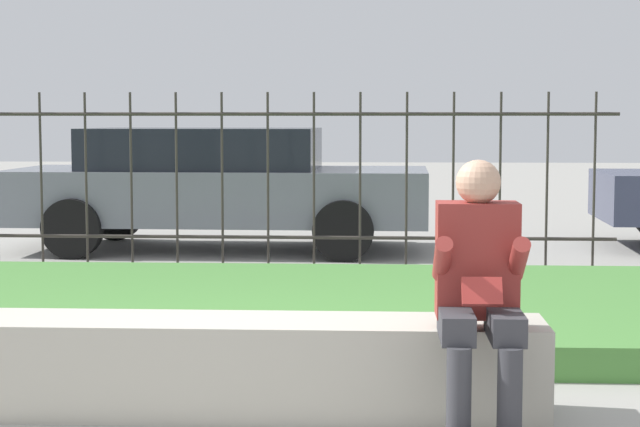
# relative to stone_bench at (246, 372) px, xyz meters

# --- Properties ---
(ground_plane) EXTENTS (60.00, 60.00, 0.00)m
(ground_plane) POSITION_rel_stone_bench_xyz_m (-0.16, 0.00, -0.21)
(ground_plane) COLOR #9E9B93
(stone_bench) EXTENTS (2.95, 0.51, 0.47)m
(stone_bench) POSITION_rel_stone_bench_xyz_m (0.00, 0.00, 0.00)
(stone_bench) COLOR #B7B2A3
(stone_bench) RESTS_ON ground_plane
(person_seated_reader) EXTENTS (0.42, 0.73, 1.27)m
(person_seated_reader) POSITION_rel_stone_bench_xyz_m (1.12, -0.29, 0.49)
(person_seated_reader) COLOR black
(person_seated_reader) RESTS_ON ground_plane
(grass_berm) EXTENTS (8.07, 3.33, 0.20)m
(grass_berm) POSITION_rel_stone_bench_xyz_m (-0.16, 2.36, -0.11)
(grass_berm) COLOR #4C893D
(grass_berm) RESTS_ON ground_plane
(iron_fence) EXTENTS (6.07, 0.03, 1.71)m
(iron_fence) POSITION_rel_stone_bench_xyz_m (-0.16, 4.81, 0.68)
(iron_fence) COLOR #332D28
(iron_fence) RESTS_ON ground_plane
(car_parked_center) EXTENTS (4.61, 1.99, 1.35)m
(car_parked_center) POSITION_rel_stone_bench_xyz_m (-1.14, 6.57, 0.52)
(car_parked_center) COLOR slate
(car_parked_center) RESTS_ON ground_plane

